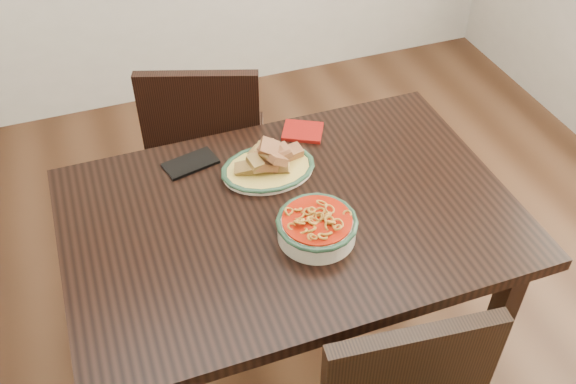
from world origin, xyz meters
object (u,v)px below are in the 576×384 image
object	(u,v)px
dining_table	(290,234)
chair_far	(207,146)
noodle_bowl	(317,225)
smartphone	(191,163)
fish_plate	(268,160)

from	to	relation	value
dining_table	chair_far	bearing A→B (deg)	97.02
dining_table	noodle_bowl	world-z (taller)	noodle_bowl
chair_far	smartphone	bearing A→B (deg)	89.87
fish_plate	noodle_bowl	distance (m)	0.31
noodle_bowl	fish_plate	bearing A→B (deg)	96.99
chair_far	smartphone	size ratio (longest dim) A/B	5.48
dining_table	fish_plate	distance (m)	0.23
fish_plate	noodle_bowl	size ratio (longest dim) A/B	1.26
noodle_bowl	chair_far	bearing A→B (deg)	98.43
dining_table	smartphone	xyz separation A→B (m)	(-0.22, 0.30, 0.10)
dining_table	chair_far	world-z (taller)	chair_far
noodle_bowl	smartphone	bearing A→B (deg)	121.15
dining_table	chair_far	distance (m)	0.72
dining_table	chair_far	size ratio (longest dim) A/B	1.44
dining_table	fish_plate	xyz separation A→B (m)	(-0.00, 0.19, 0.14)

